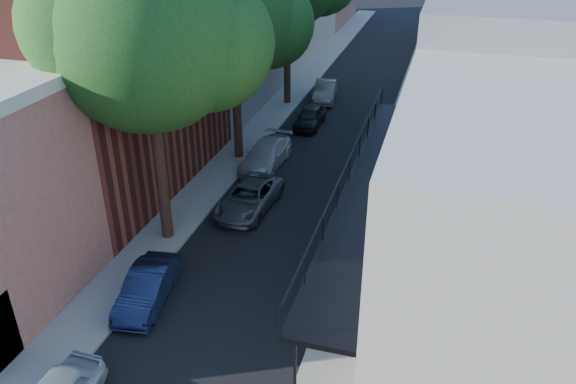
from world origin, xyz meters
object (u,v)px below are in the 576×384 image
Objects in this scene: oak_mid at (242,17)px; parked_car_d at (266,154)px; parked_car_f at (325,91)px; parked_car_b at (148,287)px; oak_near at (161,35)px; parked_car_e at (310,117)px; parked_car_c at (249,198)px.

oak_mid is 2.42× the size of parked_car_d.
parked_car_b is at bearing -99.52° from parked_car_f.
oak_mid reaches higher than parked_car_d.
parked_car_b is at bearing -79.21° from oak_near.
parked_car_e is at bearing -94.73° from parked_car_f.
oak_mid is 8.52m from parked_car_e.
parked_car_b is 0.92× the size of parked_car_f.
oak_mid reaches higher than parked_car_f.
parked_car_c is (1.13, 6.80, -0.01)m from parked_car_b.
parked_car_d is (-0.70, 4.48, 0.04)m from parked_car_c.
oak_mid is 2.89× the size of parked_car_b.
parked_car_e is at bearing 85.12° from parked_car_d.
parked_car_d is 10.91m from parked_car_f.
parked_car_d is (1.20, 7.25, -7.27)m from oak_near.
oak_near is 8.01m from oak_mid.
oak_mid is at bearing 152.68° from parked_car_d.
parked_car_c is at bearing -69.39° from oak_mid.
oak_mid is at bearing -107.10° from parked_car_f.
parked_car_c is at bearing 55.57° from oak_near.
oak_near is 19.62m from parked_car_f.
oak_mid reaches higher than parked_car_e.
oak_mid is 13.65m from parked_car_b.
parked_car_d is 1.10× the size of parked_car_f.
parked_car_b is 17.22m from parked_car_e.
parked_car_b is 6.89m from parked_car_c.
parked_car_d is at bearing -97.05° from parked_car_e.
parked_car_f is at bearing 79.60° from parked_car_b.
oak_near is at bearing -120.63° from parked_car_c.
parked_car_c is at bearing 72.73° from parked_car_b.
parked_car_e is (1.20, 17.17, 0.02)m from parked_car_b.
parked_car_b is 0.85× the size of parked_car_c.
parked_car_b is 11.28m from parked_car_d.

